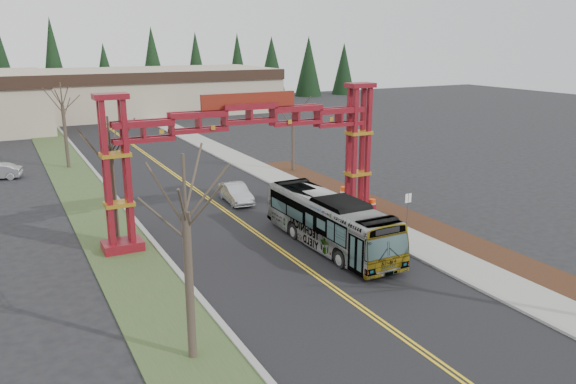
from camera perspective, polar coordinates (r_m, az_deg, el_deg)
ground at (r=22.06m, az=16.57°, el=-17.38°), size 200.00×200.00×0.00m
road at (r=41.93m, az=-7.64°, el=-1.02°), size 12.00×110.00×0.02m
lane_line_left at (r=41.89m, az=-7.79°, el=-1.02°), size 0.12×100.00×0.01m
lane_line_right at (r=41.97m, az=-7.49°, el=-0.98°), size 0.12×100.00×0.01m
curb_right at (r=44.28m, az=-0.16°, el=0.09°), size 0.30×110.00×0.15m
sidewalk_right at (r=44.95m, az=1.48°, el=0.31°), size 2.60×110.00×0.14m
landscape_strip at (r=34.99m, az=17.38°, el=-4.84°), size 2.60×50.00×0.12m
grass_median at (r=40.06m, az=-18.44°, el=-2.42°), size 4.00×110.00×0.08m
curb_left at (r=40.35m, az=-15.87°, el=-2.03°), size 0.30×110.00×0.15m
gateway_arch at (r=34.24m, az=-3.92°, el=5.67°), size 18.20×1.60×8.90m
retail_building_east at (r=96.17m, az=-13.53°, el=9.99°), size 38.00×20.30×7.00m
conifer_treeline at (r=105.97m, az=-20.51°, el=11.52°), size 116.10×5.60×13.00m
transit_bus at (r=32.34m, az=4.26°, el=-3.03°), size 2.71×11.09×3.08m
silver_sedan at (r=41.51m, az=-5.33°, el=-0.12°), size 1.73×4.33×1.40m
bare_tree_median_near at (r=20.09m, az=-10.36°, el=-2.15°), size 3.20×3.20×7.89m
bare_tree_median_mid at (r=33.46m, az=-17.61°, el=3.80°), size 3.12×3.12×7.52m
bare_tree_median_far at (r=55.57m, az=-21.94°, el=8.12°), size 3.16×3.16×7.93m
bare_tree_right_far at (r=50.41m, az=0.52°, el=7.61°), size 2.93×2.93×6.92m
street_sign at (r=36.74m, az=12.09°, el=-1.08°), size 0.49×0.07×2.15m
barrel_south at (r=39.56m, az=8.53°, el=-1.37°), size 0.49×0.49×0.91m
barrel_mid at (r=40.29m, az=7.53°, el=-0.98°), size 0.53×0.53×0.98m
barrel_north at (r=41.99m, az=5.72°, el=-0.18°), size 0.58×0.58×1.08m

